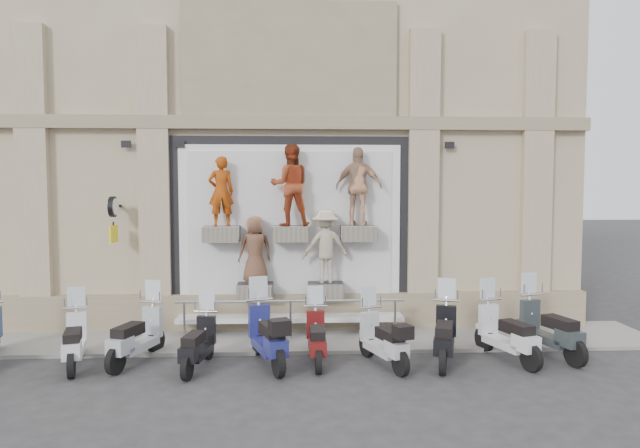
% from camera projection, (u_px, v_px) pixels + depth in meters
% --- Properties ---
extents(ground, '(90.00, 90.00, 0.00)m').
position_uv_depth(ground, '(290.00, 371.00, 10.48)').
color(ground, '#2D2D30').
rests_on(ground, ground).
extents(sidewalk, '(16.00, 2.20, 0.08)m').
position_uv_depth(sidewalk, '(291.00, 339.00, 12.57)').
color(sidewalk, gray).
rests_on(sidewalk, ground).
extents(building, '(14.00, 8.60, 12.00)m').
position_uv_depth(building, '(290.00, 99.00, 17.05)').
color(building, tan).
rests_on(building, ground).
extents(shop_vitrine, '(5.60, 0.83, 4.30)m').
position_uv_depth(shop_vitrine, '(296.00, 228.00, 13.05)').
color(shop_vitrine, black).
rests_on(shop_vitrine, ground).
extents(guard_rail, '(5.06, 0.10, 0.93)m').
position_uv_depth(guard_rail, '(291.00, 321.00, 12.44)').
color(guard_rail, '#9EA0A5').
rests_on(guard_rail, ground).
extents(clock_sign_bracket, '(0.10, 0.80, 1.02)m').
position_uv_depth(clock_sign_bracket, '(113.00, 213.00, 12.56)').
color(clock_sign_bracket, black).
rests_on(clock_sign_bracket, ground).
extents(scooter_b, '(0.96, 1.84, 1.44)m').
position_uv_depth(scooter_b, '(74.00, 330.00, 10.67)').
color(scooter_b, silver).
rests_on(scooter_b, ground).
extents(scooter_c, '(1.09, 1.95, 1.52)m').
position_uv_depth(scooter_c, '(136.00, 324.00, 10.91)').
color(scooter_c, '#999DA5').
rests_on(scooter_c, ground).
extents(scooter_d, '(0.75, 1.75, 1.37)m').
position_uv_depth(scooter_d, '(198.00, 333.00, 10.56)').
color(scooter_d, black).
rests_on(scooter_d, ground).
extents(scooter_e, '(1.17, 2.07, 1.61)m').
position_uv_depth(scooter_e, '(267.00, 324.00, 10.77)').
color(scooter_e, navy).
rests_on(scooter_e, ground).
extents(scooter_f, '(0.51, 1.73, 1.41)m').
position_uv_depth(scooter_f, '(317.00, 327.00, 10.92)').
color(scooter_f, '#540F0E').
rests_on(scooter_f, ground).
extents(scooter_g, '(1.09, 1.82, 1.43)m').
position_uv_depth(scooter_g, '(383.00, 329.00, 10.75)').
color(scooter_g, '#A6AAAD').
rests_on(scooter_g, ground).
extents(scooter_h, '(1.11, 2.00, 1.56)m').
position_uv_depth(scooter_h, '(445.00, 323.00, 10.91)').
color(scooter_h, black).
rests_on(scooter_h, ground).
extents(scooter_i, '(1.11, 1.98, 1.54)m').
position_uv_depth(scooter_i, '(507.00, 322.00, 11.06)').
color(scooter_i, silver).
rests_on(scooter_i, ground).
extents(scooter_j, '(1.08, 2.05, 1.60)m').
position_uv_depth(scooter_j, '(550.00, 317.00, 11.34)').
color(scooter_j, '#272D30').
rests_on(scooter_j, ground).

